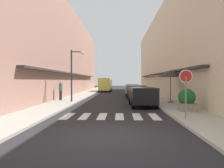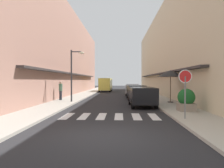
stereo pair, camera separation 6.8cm
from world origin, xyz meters
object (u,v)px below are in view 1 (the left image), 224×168
(parked_car_mid, at_px, (136,91))
(pedestrian_walking_near, at_px, (61,90))
(parked_car_far, at_px, (132,88))
(planter_corner, at_px, (187,100))
(street_lamp, at_px, (74,69))
(parked_car_near, at_px, (142,94))
(round_street_sign, at_px, (186,81))
(cafe_umbrella, at_px, (171,74))
(delivery_van, at_px, (105,84))

(parked_car_mid, distance_m, pedestrian_walking_near, 7.62)
(parked_car_far, distance_m, planter_corner, 15.68)
(street_lamp, relative_size, planter_corner, 3.34)
(parked_car_near, bearing_deg, round_street_sign, -74.91)
(parked_car_near, xyz_separation_m, parked_car_mid, (0.00, 6.26, -0.00))
(parked_car_near, height_order, parked_car_far, same)
(parked_car_mid, xyz_separation_m, parked_car_far, (-0.00, 6.31, 0.00))
(street_lamp, xyz_separation_m, planter_corner, (8.07, -5.46, -2.15))
(parked_car_near, distance_m, planter_corner, 3.79)
(street_lamp, height_order, cafe_umbrella, street_lamp)
(parked_car_mid, bearing_deg, cafe_umbrella, -57.68)
(street_lamp, bearing_deg, cafe_umbrella, -2.73)
(pedestrian_walking_near, bearing_deg, parked_car_near, -107.48)
(parked_car_mid, relative_size, delivery_van, 0.73)
(parked_car_mid, xyz_separation_m, round_street_sign, (1.52, -11.88, 1.01))
(parked_car_near, height_order, street_lamp, street_lamp)
(delivery_van, relative_size, pedestrian_walking_near, 3.09)
(parked_car_far, distance_m, delivery_van, 9.97)
(round_street_sign, height_order, planter_corner, round_street_sign)
(round_street_sign, bearing_deg, pedestrian_walking_near, 132.48)
(cafe_umbrella, bearing_deg, parked_car_near, -140.76)
(parked_car_near, height_order, round_street_sign, round_street_sign)
(parked_car_near, xyz_separation_m, planter_corner, (2.39, -2.93, -0.14))
(cafe_umbrella, xyz_separation_m, planter_corner, (-0.22, -5.07, -1.76))
(planter_corner, height_order, pedestrian_walking_near, pedestrian_walking_near)
(cafe_umbrella, height_order, pedestrian_walking_near, cafe_umbrella)
(planter_corner, bearing_deg, parked_car_far, 98.77)
(round_street_sign, bearing_deg, delivery_van, 101.82)
(cafe_umbrella, bearing_deg, parked_car_mid, 122.32)
(parked_car_near, bearing_deg, parked_car_far, 90.00)
(cafe_umbrella, distance_m, pedestrian_walking_near, 10.15)
(street_lamp, relative_size, cafe_umbrella, 1.66)
(parked_car_far, bearing_deg, parked_car_mid, -90.00)
(round_street_sign, height_order, cafe_umbrella, cafe_umbrella)
(planter_corner, bearing_deg, parked_car_mid, 104.57)
(delivery_van, height_order, round_street_sign, round_street_sign)
(parked_car_far, relative_size, street_lamp, 1.01)
(delivery_van, height_order, pedestrian_walking_near, delivery_van)
(delivery_van, bearing_deg, street_lamp, -94.49)
(parked_car_near, xyz_separation_m, round_street_sign, (1.52, -5.62, 1.01))
(parked_car_mid, xyz_separation_m, pedestrian_walking_near, (-7.26, -2.30, 0.14))
(parked_car_near, distance_m, delivery_van, 22.01)
(parked_car_near, relative_size, pedestrian_walking_near, 2.31)
(parked_car_far, relative_size, planter_corner, 3.37)
(round_street_sign, height_order, pedestrian_walking_near, round_street_sign)
(delivery_van, bearing_deg, parked_car_far, -65.16)
(parked_car_near, distance_m, parked_car_mid, 6.26)
(street_lamp, distance_m, planter_corner, 9.98)
(street_lamp, xyz_separation_m, cafe_umbrella, (8.29, -0.40, -0.39))
(delivery_van, distance_m, planter_corner, 25.41)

